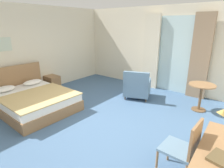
{
  "coord_description": "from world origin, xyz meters",
  "views": [
    {
      "loc": [
        2.74,
        -2.98,
        2.23
      ],
      "look_at": [
        0.27,
        0.16,
        0.93
      ],
      "focal_mm": 29.62,
      "sensor_mm": 36.0,
      "label": 1
    }
  ],
  "objects_px": {
    "desk_chair": "(184,147)",
    "armchair_by_window": "(137,87)",
    "nightstand": "(52,83)",
    "framed_picture": "(5,44)",
    "bed": "(33,100)",
    "closed_book": "(220,158)",
    "writing_desk": "(223,156)",
    "desk_lamp": "(224,115)",
    "round_cafe_table": "(201,91)"
  },
  "relations": [
    {
      "from": "bed",
      "to": "closed_book",
      "type": "relative_size",
      "value": 7.58
    },
    {
      "from": "writing_desk",
      "to": "armchair_by_window",
      "type": "relative_size",
      "value": 1.44
    },
    {
      "from": "nightstand",
      "to": "writing_desk",
      "type": "distance_m",
      "value": 5.57
    },
    {
      "from": "desk_chair",
      "to": "armchair_by_window",
      "type": "distance_m",
      "value": 3.21
    },
    {
      "from": "closed_book",
      "to": "bed",
      "type": "bearing_deg",
      "value": -169.17
    },
    {
      "from": "desk_chair",
      "to": "writing_desk",
      "type": "bearing_deg",
      "value": -4.18
    },
    {
      "from": "bed",
      "to": "closed_book",
      "type": "xyz_separation_m",
      "value": [
        4.48,
        -0.14,
        0.48
      ]
    },
    {
      "from": "writing_desk",
      "to": "armchair_by_window",
      "type": "xyz_separation_m",
      "value": [
        -2.67,
        2.38,
        -0.29
      ]
    },
    {
      "from": "desk_chair",
      "to": "framed_picture",
      "type": "height_order",
      "value": "framed_picture"
    },
    {
      "from": "bed",
      "to": "closed_book",
      "type": "distance_m",
      "value": 4.51
    },
    {
      "from": "bed",
      "to": "framed_picture",
      "type": "relative_size",
      "value": 5.79
    },
    {
      "from": "bed",
      "to": "nightstand",
      "type": "bearing_deg",
      "value": 126.26
    },
    {
      "from": "armchair_by_window",
      "to": "desk_chair",
      "type": "bearing_deg",
      "value": -47.03
    },
    {
      "from": "bed",
      "to": "writing_desk",
      "type": "distance_m",
      "value": 4.52
    },
    {
      "from": "desk_lamp",
      "to": "armchair_by_window",
      "type": "relative_size",
      "value": 0.43
    },
    {
      "from": "writing_desk",
      "to": "desk_lamp",
      "type": "relative_size",
      "value": 3.38
    },
    {
      "from": "armchair_by_window",
      "to": "closed_book",
      "type": "bearing_deg",
      "value": -44.43
    },
    {
      "from": "armchair_by_window",
      "to": "round_cafe_table",
      "type": "xyz_separation_m",
      "value": [
        1.79,
        0.27,
        0.19
      ]
    },
    {
      "from": "closed_book",
      "to": "nightstand",
      "type": "bearing_deg",
      "value": 178.05
    },
    {
      "from": "nightstand",
      "to": "armchair_by_window",
      "type": "distance_m",
      "value": 3.01
    },
    {
      "from": "armchair_by_window",
      "to": "round_cafe_table",
      "type": "height_order",
      "value": "armchair_by_window"
    },
    {
      "from": "desk_chair",
      "to": "armchair_by_window",
      "type": "xyz_separation_m",
      "value": [
        -2.19,
        2.35,
        -0.19
      ]
    },
    {
      "from": "writing_desk",
      "to": "closed_book",
      "type": "relative_size",
      "value": 4.85
    },
    {
      "from": "writing_desk",
      "to": "framed_picture",
      "type": "xyz_separation_m",
      "value": [
        -5.66,
        -0.07,
        1.04
      ]
    },
    {
      "from": "nightstand",
      "to": "desk_chair",
      "type": "bearing_deg",
      "value": -13.22
    },
    {
      "from": "desk_lamp",
      "to": "framed_picture",
      "type": "distance_m",
      "value": 5.61
    },
    {
      "from": "desk_chair",
      "to": "round_cafe_table",
      "type": "xyz_separation_m",
      "value": [
        -0.4,
        2.62,
        0.01
      ]
    },
    {
      "from": "framed_picture",
      "to": "nightstand",
      "type": "bearing_deg",
      "value": 79.91
    },
    {
      "from": "bed",
      "to": "armchair_by_window",
      "type": "xyz_separation_m",
      "value": [
        1.83,
        2.45,
        0.09
      ]
    },
    {
      "from": "armchair_by_window",
      "to": "framed_picture",
      "type": "xyz_separation_m",
      "value": [
        -2.99,
        -2.45,
        1.33
      ]
    },
    {
      "from": "nightstand",
      "to": "closed_book",
      "type": "xyz_separation_m",
      "value": [
        5.41,
        -1.41,
        0.49
      ]
    },
    {
      "from": "desk_lamp",
      "to": "closed_book",
      "type": "xyz_separation_m",
      "value": [
        0.09,
        -0.65,
        -0.26
      ]
    },
    {
      "from": "bed",
      "to": "desk_lamp",
      "type": "bearing_deg",
      "value": 6.65
    },
    {
      "from": "bed",
      "to": "round_cafe_table",
      "type": "height_order",
      "value": "bed"
    },
    {
      "from": "nightstand",
      "to": "desk_lamp",
      "type": "distance_m",
      "value": 5.42
    },
    {
      "from": "desk_chair",
      "to": "desk_lamp",
      "type": "distance_m",
      "value": 0.72
    },
    {
      "from": "round_cafe_table",
      "to": "framed_picture",
      "type": "height_order",
      "value": "framed_picture"
    },
    {
      "from": "desk_lamp",
      "to": "framed_picture",
      "type": "bearing_deg",
      "value": -174.71
    },
    {
      "from": "nightstand",
      "to": "armchair_by_window",
      "type": "bearing_deg",
      "value": 23.21
    },
    {
      "from": "nightstand",
      "to": "framed_picture",
      "type": "relative_size",
      "value": 1.3
    },
    {
      "from": "round_cafe_table",
      "to": "closed_book",
      "type": "bearing_deg",
      "value": -73.34
    },
    {
      "from": "nightstand",
      "to": "framed_picture",
      "type": "xyz_separation_m",
      "value": [
        -0.23,
        -1.27,
        1.43
      ]
    },
    {
      "from": "nightstand",
      "to": "closed_book",
      "type": "bearing_deg",
      "value": -14.6
    },
    {
      "from": "closed_book",
      "to": "framed_picture",
      "type": "bearing_deg",
      "value": -168.78
    },
    {
      "from": "nightstand",
      "to": "round_cafe_table",
      "type": "xyz_separation_m",
      "value": [
        4.55,
        1.46,
        0.29
      ]
    },
    {
      "from": "armchair_by_window",
      "to": "round_cafe_table",
      "type": "relative_size",
      "value": 1.35
    },
    {
      "from": "bed",
      "to": "writing_desk",
      "type": "bearing_deg",
      "value": 0.88
    },
    {
      "from": "desk_lamp",
      "to": "round_cafe_table",
      "type": "relative_size",
      "value": 0.57
    },
    {
      "from": "round_cafe_table",
      "to": "writing_desk",
      "type": "bearing_deg",
      "value": -71.65
    },
    {
      "from": "bed",
      "to": "writing_desk",
      "type": "xyz_separation_m",
      "value": [
        4.5,
        0.07,
        0.37
      ]
    }
  ]
}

